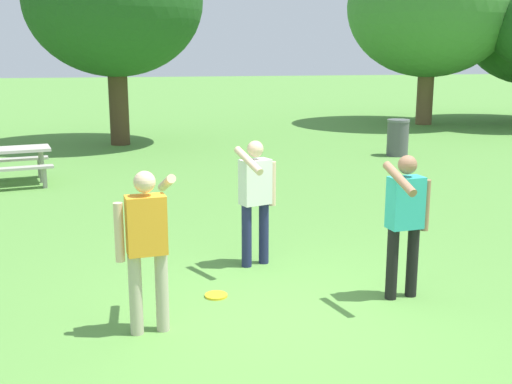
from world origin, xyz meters
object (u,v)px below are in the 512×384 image
at_px(tree_broad_center, 114,1).
at_px(person_bystander, 256,194).
at_px(person_thrower, 405,216).
at_px(frisbee, 216,295).
at_px(picnic_table_near, 7,158).
at_px(person_catcher, 147,239).
at_px(trash_can_beside_table, 398,138).
at_px(tree_far_right, 430,7).

bearing_deg(tree_broad_center, person_bystander, -80.83).
height_order(person_thrower, frisbee, person_thrower).
bearing_deg(picnic_table_near, person_bystander, -55.51).
xyz_separation_m(person_thrower, person_catcher, (-2.84, -0.33, 0.00)).
distance_m(person_catcher, trash_can_beside_table, 11.74).
relative_size(picnic_table_near, trash_can_beside_table, 2.03).
xyz_separation_m(person_catcher, trash_can_beside_table, (6.83, 9.53, -0.48)).
relative_size(person_bystander, frisbee, 6.30).
relative_size(person_thrower, trash_can_beside_table, 1.71).
bearing_deg(person_bystander, frisbee, -124.12).
xyz_separation_m(tree_broad_center, tree_far_right, (11.15, 3.04, 0.18)).
bearing_deg(person_thrower, person_catcher, -173.44).
distance_m(person_thrower, person_catcher, 2.86).
distance_m(trash_can_beside_table, tree_broad_center, 8.80).
relative_size(frisbee, tree_broad_center, 0.04).
xyz_separation_m(person_thrower, tree_far_right, (7.92, 15.76, 3.31)).
height_order(trash_can_beside_table, tree_broad_center, tree_broad_center).
distance_m(person_thrower, tree_far_right, 17.94).
height_order(picnic_table_near, tree_broad_center, tree_broad_center).
bearing_deg(trash_can_beside_table, frisbee, -124.64).
distance_m(person_catcher, frisbee, 1.45).
distance_m(person_thrower, frisbee, 2.32).
relative_size(person_bystander, picnic_table_near, 0.84).
xyz_separation_m(person_bystander, tree_broad_center, (-1.82, 11.29, 3.13)).
relative_size(picnic_table_near, tree_far_right, 0.29).
height_order(person_catcher, tree_broad_center, tree_broad_center).
relative_size(person_catcher, tree_broad_center, 0.26).
distance_m(picnic_table_near, tree_far_right, 16.25).
xyz_separation_m(person_catcher, tree_broad_center, (-0.39, 13.04, 3.13)).
bearing_deg(trash_can_beside_table, tree_far_right, 58.99).
bearing_deg(person_bystander, tree_broad_center, 99.17).
xyz_separation_m(person_thrower, picnic_table_near, (-5.46, 7.32, -0.40)).
bearing_deg(tree_far_right, person_bystander, -123.05).
height_order(person_thrower, person_bystander, same).
xyz_separation_m(person_thrower, trash_can_beside_table, (3.99, 9.21, -0.48)).
height_order(person_bystander, tree_broad_center, tree_broad_center).
height_order(person_thrower, tree_far_right, tree_far_right).
height_order(person_thrower, picnic_table_near, person_thrower).
bearing_deg(person_catcher, frisbee, 44.92).
height_order(frisbee, trash_can_beside_table, trash_can_beside_table).
xyz_separation_m(person_thrower, person_bystander, (-1.41, 1.42, 0.00)).
height_order(frisbee, tree_far_right, tree_far_right).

